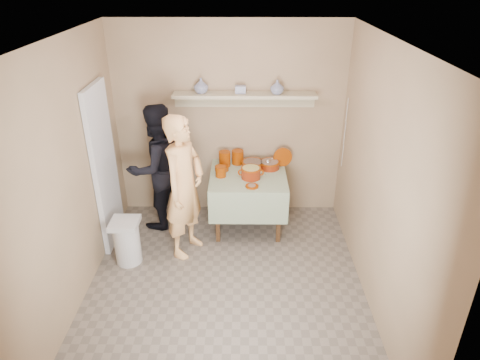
{
  "coord_description": "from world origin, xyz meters",
  "views": [
    {
      "loc": [
        0.19,
        -3.62,
        3.17
      ],
      "look_at": [
        0.15,
        0.75,
        0.95
      ],
      "focal_mm": 32.0,
      "sensor_mm": 36.0,
      "label": 1
    }
  ],
  "objects_px": {
    "cazuela_rice": "(251,172)",
    "trash_bin": "(127,241)",
    "person_cook": "(184,187)",
    "person_helper": "(158,168)",
    "serving_table": "(248,183)"
  },
  "relations": [
    {
      "from": "person_helper",
      "to": "trash_bin",
      "type": "distance_m",
      "value": 1.04
    },
    {
      "from": "person_cook",
      "to": "person_helper",
      "type": "bearing_deg",
      "value": 59.77
    },
    {
      "from": "serving_table",
      "to": "cazuela_rice",
      "type": "height_order",
      "value": "cazuela_rice"
    },
    {
      "from": "person_cook",
      "to": "person_helper",
      "type": "xyz_separation_m",
      "value": [
        -0.42,
        0.6,
        -0.03
      ]
    },
    {
      "from": "serving_table",
      "to": "cazuela_rice",
      "type": "relative_size",
      "value": 2.95
    },
    {
      "from": "cazuela_rice",
      "to": "trash_bin",
      "type": "bearing_deg",
      "value": -154.08
    },
    {
      "from": "person_helper",
      "to": "serving_table",
      "type": "distance_m",
      "value": 1.18
    },
    {
      "from": "person_cook",
      "to": "person_helper",
      "type": "distance_m",
      "value": 0.73
    },
    {
      "from": "person_helper",
      "to": "trash_bin",
      "type": "height_order",
      "value": "person_helper"
    },
    {
      "from": "serving_table",
      "to": "cazuela_rice",
      "type": "bearing_deg",
      "value": -72.37
    },
    {
      "from": "trash_bin",
      "to": "person_helper",
      "type": "bearing_deg",
      "value": 73.43
    },
    {
      "from": "person_cook",
      "to": "person_helper",
      "type": "height_order",
      "value": "person_cook"
    },
    {
      "from": "person_cook",
      "to": "serving_table",
      "type": "distance_m",
      "value": 0.96
    },
    {
      "from": "person_helper",
      "to": "cazuela_rice",
      "type": "bearing_deg",
      "value": 133.37
    },
    {
      "from": "cazuela_rice",
      "to": "trash_bin",
      "type": "height_order",
      "value": "cazuela_rice"
    }
  ]
}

